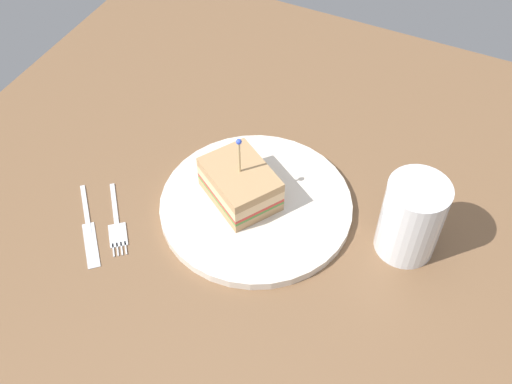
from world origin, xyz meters
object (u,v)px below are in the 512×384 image
plate (256,205)px  sandwich_half_center (241,183)px  fork (117,226)px  knife (89,230)px  drink_glass (410,222)px

plate → sandwich_half_center: (0.14, 2.23, 3.05)cm
fork → sandwich_half_center: bearing=-49.5°
sandwich_half_center → knife: sandwich_half_center is taller
knife → plate: bearing=-54.6°
sandwich_half_center → drink_glass: sandwich_half_center is taller
knife → fork: bearing=-55.4°
plate → drink_glass: size_ratio=2.32×
plate → drink_glass: drink_glass is taller
fork → knife: size_ratio=0.92×
plate → sandwich_half_center: size_ratio=2.08×
plate → sandwich_half_center: bearing=86.5°
sandwich_half_center → fork: size_ratio=1.19×
knife → drink_glass: bearing=-67.6°
fork → knife: same height
fork → drink_glass: bearing=-68.8°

